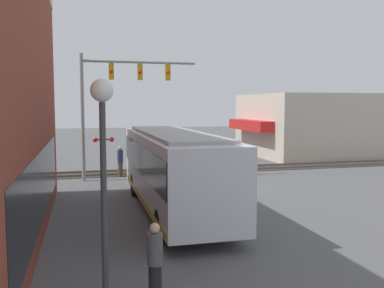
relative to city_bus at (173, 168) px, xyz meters
The scene contains 11 objects.
ground_plane 5.17m from the city_bus, 35.14° to the right, with size 120.00×120.00×0.00m, color #565659.
shop_building 21.71m from the city_bus, 42.85° to the right, with size 9.83×10.21×5.10m.
city_bus is the anchor object (origin of this frame).
traffic_signal_gantry 8.77m from the city_bus, 10.86° to the left, with size 0.42×6.49×7.03m.
crossing_signal 8.16m from the city_bus, 16.50° to the left, with size 1.41×1.18×3.81m.
streetlamp 8.78m from the city_bus, 159.38° to the left, with size 0.44×0.44×4.71m.
rail_track_near 10.51m from the city_bus, 15.68° to the right, with size 2.60×60.00×0.15m.
parked_car_black 14.99m from the city_bus, 10.01° to the right, with size 4.67×1.82×1.50m.
parked_car_red 21.70m from the city_bus, 14.43° to the right, with size 4.82×1.82×1.45m.
pedestrian_by_lamp 7.96m from the city_bus, 165.34° to the left, with size 0.34×0.34×1.73m.
pedestrian_at_crossing 8.92m from the city_bus, ahead, with size 0.34×0.34×1.82m.
Camera 1 is at (-20.40, 6.24, 4.21)m, focal length 40.00 mm.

